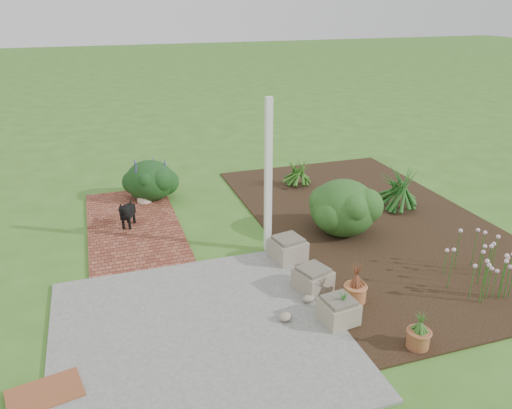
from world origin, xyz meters
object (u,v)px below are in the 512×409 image
object	(u,v)px
stone_trough_near	(338,311)
evergreen_shrub	(343,206)
cream_ceramic_urn	(144,192)
black_dog	(127,212)

from	to	relation	value
stone_trough_near	evergreen_shrub	distance (m)	2.68
stone_trough_near	cream_ceramic_urn	xyz separation A→B (m)	(-1.86, 4.83, 0.06)
black_dog	cream_ceramic_urn	world-z (taller)	black_dog
black_dog	cream_ceramic_urn	xyz separation A→B (m)	(0.42, 1.14, -0.09)
black_dog	cream_ceramic_urn	bearing A→B (deg)	91.76
black_dog	evergreen_shrub	world-z (taller)	evergreen_shrub
stone_trough_near	black_dog	bearing A→B (deg)	121.65
stone_trough_near	evergreen_shrub	size ratio (longest dim) A/B	0.37
stone_trough_near	cream_ceramic_urn	world-z (taller)	cream_ceramic_urn
cream_ceramic_urn	evergreen_shrub	size ratio (longest dim) A/B	0.34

